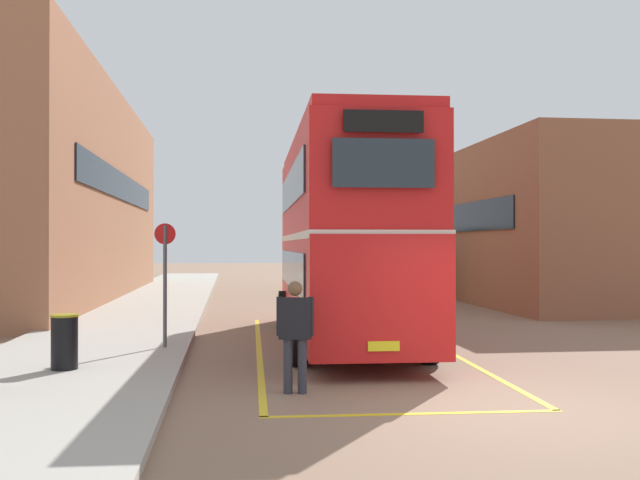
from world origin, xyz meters
TOP-DOWN VIEW (x-y plane):
  - ground_plane at (0.00, 14.40)m, footprint 135.60×135.60m
  - sidewalk_left at (-6.50, 16.80)m, footprint 4.00×57.60m
  - brick_building_left at (-11.12, 21.44)m, footprint 6.11×24.76m
  - depot_building_right at (9.01, 18.66)m, footprint 7.09×15.31m
  - double_decker_bus at (-1.01, 7.15)m, footprint 2.98×10.58m
  - single_deck_bus at (2.60, 24.29)m, footprint 2.80×9.03m
  - pedestrian_boarding at (-2.65, 1.42)m, footprint 0.57×0.32m
  - litter_bin at (-6.45, 3.25)m, footprint 0.47×0.47m
  - bus_stop_sign at (-4.99, 5.80)m, footprint 0.43×0.14m
  - bay_marking_yellow at (-1.04, 5.22)m, footprint 4.49×12.62m

SIDE VIEW (x-z plane):
  - ground_plane at x=0.00m, z-range 0.00..0.00m
  - bay_marking_yellow at x=-1.04m, z-range 0.00..0.01m
  - sidewalk_left at x=-6.50m, z-range 0.00..0.14m
  - litter_bin at x=-6.45m, z-range 0.14..1.08m
  - pedestrian_boarding at x=-2.65m, z-range 0.14..1.86m
  - single_deck_bus at x=2.60m, z-range 0.13..3.15m
  - bus_stop_sign at x=-4.99m, z-range 0.41..2.99m
  - double_decker_bus at x=-1.01m, z-range 0.14..4.89m
  - depot_building_right at x=9.01m, z-range 0.00..6.08m
  - brick_building_left at x=-11.12m, z-range 0.00..8.53m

